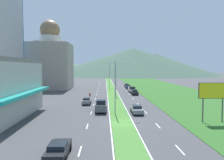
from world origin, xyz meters
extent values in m
plane|color=#424244|center=(0.00, 0.00, 0.00)|extent=(600.00, 600.00, 0.00)
cube|color=#477F33|center=(0.00, 60.00, 0.03)|extent=(3.20, 240.00, 0.06)
cube|color=#2D6023|center=(20.60, 60.00, 0.03)|extent=(24.00, 240.00, 0.06)
cube|color=silver|center=(-5.10, -10.75, 0.01)|extent=(0.16, 2.80, 0.01)
cube|color=silver|center=(-5.10, -1.51, 0.01)|extent=(0.16, 2.80, 0.01)
cube|color=silver|center=(-5.10, 7.74, 0.01)|extent=(0.16, 2.80, 0.01)
cube|color=silver|center=(-5.10, 16.98, 0.01)|extent=(0.16, 2.80, 0.01)
cube|color=silver|center=(-5.10, 26.23, 0.01)|extent=(0.16, 2.80, 0.01)
cube|color=silver|center=(-5.10, 35.47, 0.01)|extent=(0.16, 2.80, 0.01)
cube|color=silver|center=(-5.10, 44.72, 0.01)|extent=(0.16, 2.80, 0.01)
cube|color=silver|center=(-5.10, 53.97, 0.01)|extent=(0.16, 2.80, 0.01)
cube|color=silver|center=(-5.10, 63.21, 0.01)|extent=(0.16, 2.80, 0.01)
cube|color=silver|center=(-5.10, 72.46, 0.01)|extent=(0.16, 2.80, 0.01)
cube|color=silver|center=(-5.10, 81.70, 0.01)|extent=(0.16, 2.80, 0.01)
cube|color=silver|center=(-5.10, 90.95, 0.01)|extent=(0.16, 2.80, 0.01)
cube|color=silver|center=(5.10, -10.75, 0.01)|extent=(0.16, 2.80, 0.01)
cube|color=silver|center=(5.10, -1.51, 0.01)|extent=(0.16, 2.80, 0.01)
cube|color=silver|center=(5.10, 7.74, 0.01)|extent=(0.16, 2.80, 0.01)
cube|color=silver|center=(5.10, 16.98, 0.01)|extent=(0.16, 2.80, 0.01)
cube|color=silver|center=(5.10, 26.23, 0.01)|extent=(0.16, 2.80, 0.01)
cube|color=silver|center=(5.10, 35.47, 0.01)|extent=(0.16, 2.80, 0.01)
cube|color=silver|center=(5.10, 44.72, 0.01)|extent=(0.16, 2.80, 0.01)
cube|color=silver|center=(5.10, 53.97, 0.01)|extent=(0.16, 2.80, 0.01)
cube|color=silver|center=(5.10, 63.21, 0.01)|extent=(0.16, 2.80, 0.01)
cube|color=silver|center=(5.10, 72.46, 0.01)|extent=(0.16, 2.80, 0.01)
cube|color=silver|center=(5.10, 81.70, 0.01)|extent=(0.16, 2.80, 0.01)
cube|color=silver|center=(5.10, 90.95, 0.01)|extent=(0.16, 2.80, 0.01)
cube|color=silver|center=(-1.75, 60.00, 0.01)|extent=(0.16, 240.00, 0.01)
cube|color=silver|center=(1.75, 60.00, 0.01)|extent=(0.16, 240.00, 0.01)
cube|color=teal|center=(-15.67, 3.09, 4.16)|extent=(2.82, 20.91, 0.65)
cube|color=#9E9384|center=(-23.91, 54.53, 8.86)|extent=(15.90, 15.90, 17.71)
cylinder|color=beige|center=(-23.91, 54.53, 19.25)|extent=(8.05, 8.05, 3.07)
sphere|color=olive|center=(-23.91, 54.53, 23.08)|extent=(7.67, 7.67, 7.67)
cube|color=#B7B2A8|center=(-31.25, 84.99, 11.05)|extent=(13.66, 13.66, 22.09)
cone|color=#516B56|center=(-75.10, 250.79, 15.78)|extent=(121.55, 121.55, 31.57)
cone|color=#3D5647|center=(30.39, 224.07, 15.51)|extent=(193.02, 193.02, 31.02)
cone|color=#3D5647|center=(58.62, 232.08, 12.72)|extent=(139.25, 139.25, 25.44)
cylinder|color=#99999E|center=(-0.72, 6.26, 4.78)|extent=(0.18, 0.18, 9.56)
cylinder|color=#99999E|center=(0.78, 6.13, 9.41)|extent=(3.01, 0.36, 0.10)
ellipsoid|color=silver|center=(2.28, 5.99, 9.21)|extent=(0.56, 0.28, 0.20)
cylinder|color=#99999E|center=(0.67, 30.90, 4.67)|extent=(0.18, 0.18, 9.34)
cylinder|color=#99999E|center=(-0.89, 30.93, 9.19)|extent=(3.13, 0.16, 0.10)
ellipsoid|color=silver|center=(-2.45, 30.97, 8.99)|extent=(0.56, 0.28, 0.20)
cylinder|color=#99999E|center=(-0.70, 55.55, 5.28)|extent=(0.18, 0.18, 10.57)
cylinder|color=#99999E|center=(0.78, 55.64, 10.42)|extent=(2.95, 0.28, 0.10)
ellipsoid|color=silver|center=(2.25, 55.73, 10.22)|extent=(0.56, 0.28, 0.20)
cylinder|color=#4C4C51|center=(12.41, 0.14, 1.88)|extent=(0.20, 0.20, 3.76)
cylinder|color=#4C4C51|center=(15.45, 0.14, 1.88)|extent=(0.20, 0.20, 3.76)
cube|color=yellow|center=(13.93, 0.04, 4.90)|extent=(4.35, 0.16, 2.27)
cube|color=#4C4C51|center=(13.93, 0.16, 4.90)|extent=(4.55, 0.08, 2.47)
cube|color=navy|center=(6.82, 53.27, 0.63)|extent=(1.89, 4.59, 0.62)
cube|color=black|center=(6.82, 53.46, 1.19)|extent=(1.62, 2.02, 0.50)
cylinder|color=black|center=(7.72, 51.85, 0.32)|extent=(0.22, 0.64, 0.64)
cylinder|color=black|center=(5.91, 51.85, 0.32)|extent=(0.22, 0.64, 0.64)
cylinder|color=black|center=(7.72, 54.70, 0.32)|extent=(0.22, 0.64, 0.64)
cylinder|color=black|center=(5.91, 54.70, 0.32)|extent=(0.22, 0.64, 0.64)
cube|color=slate|center=(3.28, 6.90, 0.66)|extent=(1.86, 4.56, 0.68)
cube|color=black|center=(3.28, 7.08, 1.24)|extent=(1.60, 2.00, 0.48)
cylinder|color=black|center=(4.17, 5.48, 0.32)|extent=(0.22, 0.64, 0.64)
cylinder|color=black|center=(2.38, 5.48, 0.32)|extent=(0.22, 0.64, 0.64)
cylinder|color=black|center=(4.17, 8.31, 0.32)|extent=(0.22, 0.64, 0.64)
cylinder|color=black|center=(2.38, 8.31, 0.32)|extent=(0.22, 0.64, 0.64)
cube|color=black|center=(-6.98, -12.06, 0.65)|extent=(1.83, 4.79, 0.66)
cube|color=black|center=(-6.98, -12.25, 1.18)|extent=(1.57, 2.11, 0.42)
cylinder|color=black|center=(-7.86, -10.58, 0.32)|extent=(0.22, 0.64, 0.64)
cylinder|color=black|center=(-6.10, -10.58, 0.32)|extent=(0.22, 0.64, 0.64)
cylinder|color=black|center=(-7.86, -13.54, 0.32)|extent=(0.22, 0.64, 0.64)
cylinder|color=black|center=(-6.10, -13.54, 0.32)|extent=(0.22, 0.64, 0.64)
cube|color=black|center=(7.00, 61.08, 0.62)|extent=(1.87, 4.25, 0.61)
cube|color=black|center=(7.00, 61.25, 1.17)|extent=(1.61, 1.87, 0.49)
cylinder|color=black|center=(7.90, 59.76, 0.32)|extent=(0.22, 0.64, 0.64)
cylinder|color=black|center=(6.10, 59.76, 0.32)|extent=(0.22, 0.64, 0.64)
cylinder|color=black|center=(7.90, 62.40, 0.32)|extent=(0.22, 0.64, 0.64)
cylinder|color=black|center=(6.10, 62.40, 0.32)|extent=(0.22, 0.64, 0.64)
cube|color=slate|center=(-6.71, 17.41, 0.69)|extent=(1.79, 4.46, 0.73)
cube|color=black|center=(-6.71, 17.23, 1.28)|extent=(1.54, 1.96, 0.46)
cylinder|color=black|center=(-7.57, 18.79, 0.32)|extent=(0.22, 0.64, 0.64)
cylinder|color=black|center=(-5.85, 18.79, 0.32)|extent=(0.22, 0.64, 0.64)
cylinder|color=black|center=(-7.57, 16.03, 0.32)|extent=(0.22, 0.64, 0.64)
cylinder|color=black|center=(-5.85, 16.03, 0.32)|extent=(0.22, 0.64, 0.64)
cube|color=black|center=(6.63, 34.18, 0.69)|extent=(1.80, 4.48, 0.73)
cube|color=black|center=(6.63, 34.36, 1.32)|extent=(1.55, 1.97, 0.54)
cylinder|color=black|center=(7.50, 32.80, 0.32)|extent=(0.22, 0.64, 0.64)
cylinder|color=black|center=(5.77, 32.80, 0.32)|extent=(0.22, 0.64, 0.64)
cylinder|color=black|center=(7.50, 35.57, 0.32)|extent=(0.22, 0.64, 0.64)
cylinder|color=black|center=(5.77, 35.57, 0.32)|extent=(0.22, 0.64, 0.64)
cube|color=silver|center=(6.64, 41.66, 0.80)|extent=(2.00, 5.40, 0.80)
cube|color=black|center=(6.64, 40.06, 1.60)|extent=(1.84, 2.00, 0.80)
cube|color=silver|center=(7.58, 42.76, 1.42)|extent=(0.10, 3.20, 0.44)
cube|color=silver|center=(5.70, 42.76, 1.42)|extent=(0.10, 3.20, 0.44)
cube|color=silver|center=(6.64, 44.31, 1.42)|extent=(1.84, 0.10, 0.44)
cylinder|color=black|center=(7.60, 40.04, 0.40)|extent=(0.26, 0.80, 0.80)
cylinder|color=black|center=(5.68, 40.04, 0.40)|extent=(0.26, 0.80, 0.80)
cylinder|color=black|center=(7.60, 43.28, 0.40)|extent=(0.26, 0.80, 0.80)
cylinder|color=black|center=(5.68, 43.28, 0.40)|extent=(0.26, 0.80, 0.80)
cube|color=#515459|center=(-3.31, 8.83, 0.80)|extent=(2.00, 5.40, 0.80)
cube|color=black|center=(-3.31, 10.43, 1.60)|extent=(1.84, 2.00, 0.80)
cube|color=#515459|center=(-4.25, 7.73, 1.42)|extent=(0.10, 3.20, 0.44)
cube|color=#515459|center=(-2.37, 7.73, 1.42)|extent=(0.10, 3.20, 0.44)
cube|color=#515459|center=(-3.31, 6.18, 1.42)|extent=(1.84, 0.10, 0.44)
cylinder|color=black|center=(-4.27, 10.45, 0.40)|extent=(0.26, 0.80, 0.80)
cylinder|color=black|center=(-2.35, 10.45, 0.40)|extent=(0.26, 0.80, 0.80)
cylinder|color=black|center=(-4.27, 7.21, 0.40)|extent=(0.26, 0.80, 0.80)
cylinder|color=black|center=(-2.35, 7.21, 0.40)|extent=(0.26, 0.80, 0.80)
cylinder|color=black|center=(-6.48, 25.58, 0.30)|extent=(0.10, 0.60, 0.60)
cylinder|color=black|center=(-6.48, 24.18, 0.30)|extent=(0.12, 0.60, 0.60)
cube|color=maroon|center=(-6.48, 24.88, 0.47)|extent=(0.20, 1.12, 0.25)
ellipsoid|color=maroon|center=(-6.48, 25.08, 0.83)|extent=(0.24, 0.44, 0.24)
cube|color=maroon|center=(-6.48, 24.78, 1.20)|extent=(0.36, 0.28, 0.70)
sphere|color=red|center=(-6.48, 24.83, 1.67)|extent=(0.26, 0.26, 0.26)
camera|label=1|loc=(-2.60, -32.39, 8.42)|focal=35.00mm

